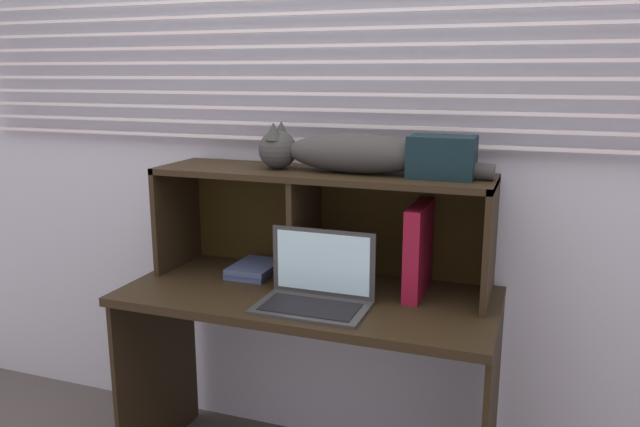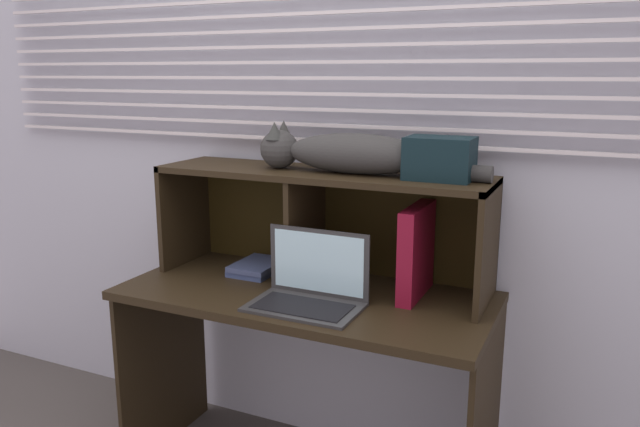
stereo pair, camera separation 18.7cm
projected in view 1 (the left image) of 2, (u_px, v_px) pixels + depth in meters
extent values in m
cube|color=#B5B9C4|center=(339.00, 134.00, 2.33)|extent=(4.40, 0.04, 2.50)
cube|color=silver|center=(335.00, 141.00, 2.29)|extent=(3.20, 0.02, 0.01)
cube|color=silver|center=(335.00, 126.00, 2.27)|extent=(3.20, 0.02, 0.01)
cube|color=silver|center=(335.00, 110.00, 2.26)|extent=(3.20, 0.02, 0.01)
cube|color=silver|center=(335.00, 94.00, 2.25)|extent=(3.20, 0.02, 0.01)
cube|color=silver|center=(335.00, 78.00, 2.24)|extent=(3.20, 0.02, 0.01)
cube|color=silver|center=(335.00, 62.00, 2.22)|extent=(3.20, 0.02, 0.01)
cube|color=silver|center=(335.00, 46.00, 2.21)|extent=(3.20, 0.02, 0.01)
cube|color=silver|center=(335.00, 29.00, 2.20)|extent=(3.20, 0.02, 0.01)
cube|color=silver|center=(335.00, 12.00, 2.19)|extent=(3.20, 0.02, 0.01)
cube|color=black|center=(308.00, 296.00, 2.14)|extent=(1.28, 0.58, 0.03)
cube|color=black|center=(158.00, 367.00, 2.43)|extent=(0.02, 0.52, 0.71)
cube|color=black|center=(320.00, 174.00, 2.16)|extent=(1.19, 0.32, 0.02)
cube|color=black|center=(177.00, 215.00, 2.40)|extent=(0.02, 0.32, 0.40)
cube|color=black|center=(490.00, 242.00, 2.01)|extent=(0.02, 0.32, 0.40)
cube|color=black|center=(305.00, 229.00, 2.23)|extent=(0.02, 0.30, 0.38)
cube|color=black|center=(334.00, 218.00, 2.35)|extent=(1.19, 0.01, 0.40)
ellipsoid|color=#323230|center=(357.00, 153.00, 2.10)|extent=(0.50, 0.15, 0.14)
sphere|color=#323230|center=(278.00, 150.00, 2.20)|extent=(0.14, 0.14, 0.14)
cone|color=#313430|center=(273.00, 131.00, 2.15)|extent=(0.06, 0.06, 0.06)
cone|color=#2F2F2C|center=(281.00, 129.00, 2.21)|extent=(0.06, 0.06, 0.06)
cylinder|color=#323230|center=(457.00, 170.00, 2.00)|extent=(0.23, 0.05, 0.05)
cube|color=#313131|center=(311.00, 307.00, 1.98)|extent=(0.36, 0.23, 0.01)
cube|color=#313131|center=(323.00, 262.00, 2.06)|extent=(0.36, 0.01, 0.23)
cube|color=#B2E0EA|center=(323.00, 263.00, 2.05)|extent=(0.32, 0.00, 0.20)
cube|color=black|center=(310.00, 307.00, 1.97)|extent=(0.30, 0.16, 0.00)
cube|color=maroon|center=(419.00, 249.00, 2.10)|extent=(0.05, 0.27, 0.31)
cube|color=#394977|center=(254.00, 271.00, 2.33)|extent=(0.15, 0.21, 0.02)
cube|color=#404D73|center=(255.00, 267.00, 2.32)|extent=(0.15, 0.21, 0.02)
cube|color=black|center=(442.00, 157.00, 2.01)|extent=(0.21, 0.14, 0.14)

